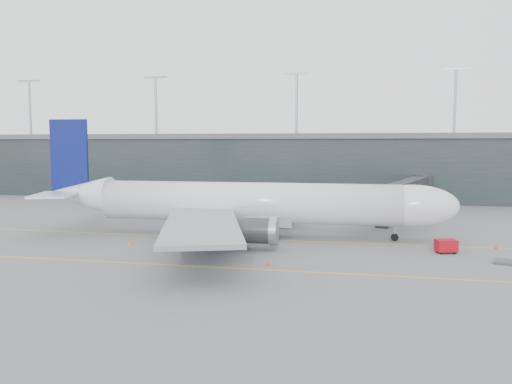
# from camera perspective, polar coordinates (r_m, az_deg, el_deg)

# --- Properties ---
(ground) EXTENTS (320.00, 320.00, 0.00)m
(ground) POSITION_cam_1_polar(r_m,az_deg,el_deg) (73.20, -3.80, -4.65)
(ground) COLOR #5A5B5F
(ground) RESTS_ON ground
(taxiline_a) EXTENTS (160.00, 0.25, 0.02)m
(taxiline_a) POSITION_cam_1_polar(r_m,az_deg,el_deg) (69.41, -4.66, -5.21)
(taxiline_a) COLOR gold
(taxiline_a) RESTS_ON ground
(taxiline_b) EXTENTS (160.00, 0.25, 0.02)m
(taxiline_b) POSITION_cam_1_polar(r_m,az_deg,el_deg) (54.57, -9.35, -8.25)
(taxiline_b) COLOR gold
(taxiline_b) RESTS_ON ground
(taxiline_lead_main) EXTENTS (0.25, 60.00, 0.02)m
(taxiline_lead_main) POSITION_cam_1_polar(r_m,az_deg,el_deg) (91.52, 2.51, -2.58)
(taxiline_lead_main) COLOR gold
(taxiline_lead_main) RESTS_ON ground
(terminal) EXTENTS (240.00, 36.00, 29.00)m
(terminal) POSITION_cam_1_polar(r_m,az_deg,el_deg) (129.02, 2.93, 3.19)
(terminal) COLOR #1E2829
(terminal) RESTS_ON ground
(main_aircraft) EXTENTS (58.77, 55.37, 16.52)m
(main_aircraft) POSITION_cam_1_polar(r_m,az_deg,el_deg) (69.71, -1.18, -1.30)
(main_aircraft) COLOR silver
(main_aircraft) RESTS_ON ground
(jet_bridge) EXTENTS (15.74, 44.25, 6.42)m
(jet_bridge) POSITION_cam_1_polar(r_m,az_deg,el_deg) (92.72, 15.36, 0.32)
(jet_bridge) COLOR #27272C
(jet_bridge) RESTS_ON ground
(gse_cart) EXTENTS (2.69, 2.09, 1.61)m
(gse_cart) POSITION_cam_1_polar(r_m,az_deg,el_deg) (63.62, 20.90, -5.75)
(gse_cart) COLOR #9F0B12
(gse_cart) RESTS_ON ground
(baggage_dolly) EXTENTS (3.28, 2.93, 0.27)m
(baggage_dolly) POSITION_cam_1_polar(r_m,az_deg,el_deg) (61.01, 26.87, -7.16)
(baggage_dolly) COLOR #3D3D42
(baggage_dolly) RESTS_ON ground
(uld_a) EXTENTS (2.59, 2.32, 1.96)m
(uld_a) POSITION_cam_1_polar(r_m,az_deg,el_deg) (82.85, -5.52, -2.74)
(uld_a) COLOR #343439
(uld_a) RESTS_ON ground
(uld_b) EXTENTS (2.31, 2.12, 1.69)m
(uld_b) POSITION_cam_1_polar(r_m,az_deg,el_deg) (85.38, -2.25, -2.57)
(uld_b) COLOR #343439
(uld_b) RESTS_ON ground
(uld_c) EXTENTS (2.68, 2.45, 1.98)m
(uld_c) POSITION_cam_1_polar(r_m,az_deg,el_deg) (81.71, -1.42, -2.83)
(uld_c) COLOR #343439
(uld_c) RESTS_ON ground
(cone_nose) EXTENTS (0.39, 0.39, 0.61)m
(cone_nose) POSITION_cam_1_polar(r_m,az_deg,el_deg) (68.38, 25.75, -5.67)
(cone_nose) COLOR red
(cone_nose) RESTS_ON ground
(cone_wing_stbd) EXTENTS (0.41, 0.41, 0.65)m
(cone_wing_stbd) POSITION_cam_1_polar(r_m,az_deg,el_deg) (53.54, 1.39, -8.10)
(cone_wing_stbd) COLOR #F5410D
(cone_wing_stbd) RESTS_ON ground
(cone_wing_port) EXTENTS (0.46, 0.46, 0.74)m
(cone_wing_port) POSITION_cam_1_polar(r_m,az_deg,el_deg) (80.50, 4.84, -3.46)
(cone_wing_port) COLOR orange
(cone_wing_port) RESTS_ON ground
(cone_tail) EXTENTS (0.42, 0.42, 0.67)m
(cone_tail) POSITION_cam_1_polar(r_m,az_deg,el_deg) (66.57, -14.19, -5.55)
(cone_tail) COLOR orange
(cone_tail) RESTS_ON ground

